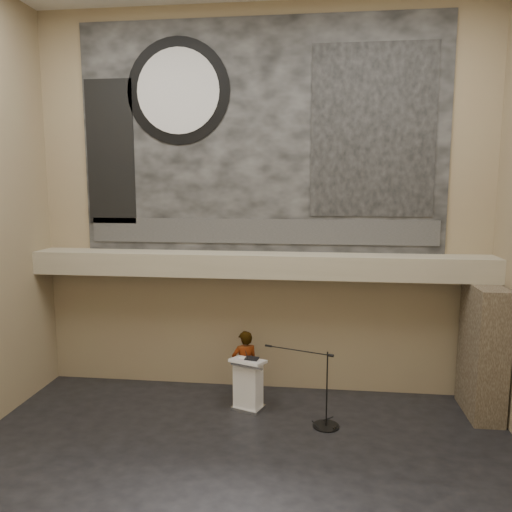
# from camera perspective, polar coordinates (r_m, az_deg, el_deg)

# --- Properties ---
(floor) EXTENTS (10.00, 10.00, 0.00)m
(floor) POSITION_cam_1_polar(r_m,az_deg,el_deg) (8.58, -2.81, -25.01)
(floor) COLOR black
(floor) RESTS_ON ground
(wall_back) EXTENTS (10.00, 0.02, 8.50)m
(wall_back) POSITION_cam_1_polar(r_m,az_deg,el_deg) (11.14, 0.49, 5.95)
(wall_back) COLOR #8A7457
(wall_back) RESTS_ON floor
(wall_front) EXTENTS (10.00, 0.02, 8.50)m
(wall_front) POSITION_cam_1_polar(r_m,az_deg,el_deg) (3.33, -14.93, 0.03)
(wall_front) COLOR #8A7457
(wall_front) RESTS_ON floor
(soffit) EXTENTS (10.00, 0.80, 0.50)m
(soffit) POSITION_cam_1_polar(r_m,az_deg,el_deg) (10.88, 0.25, -1.00)
(soffit) COLOR gray
(soffit) RESTS_ON wall_back
(sprinkler_left) EXTENTS (0.04, 0.04, 0.06)m
(sprinkler_left) POSITION_cam_1_polar(r_m,az_deg,el_deg) (11.17, -7.96, -2.29)
(sprinkler_left) COLOR #B2893D
(sprinkler_left) RESTS_ON soffit
(sprinkler_right) EXTENTS (0.04, 0.04, 0.06)m
(sprinkler_right) POSITION_cam_1_polar(r_m,az_deg,el_deg) (10.83, 10.27, -2.68)
(sprinkler_right) COLOR #B2893D
(sprinkler_right) RESTS_ON soffit
(banner) EXTENTS (8.00, 0.05, 5.00)m
(banner) POSITION_cam_1_polar(r_m,az_deg,el_deg) (11.14, 0.49, 13.41)
(banner) COLOR black
(banner) RESTS_ON wall_back
(banner_text_strip) EXTENTS (7.76, 0.02, 0.55)m
(banner_text_strip) POSITION_cam_1_polar(r_m,az_deg,el_deg) (11.11, 0.45, 2.84)
(banner_text_strip) COLOR #303030
(banner_text_strip) RESTS_ON banner
(banner_clock_rim) EXTENTS (2.30, 0.02, 2.30)m
(banner_clock_rim) POSITION_cam_1_polar(r_m,az_deg,el_deg) (11.57, -8.89, 18.12)
(banner_clock_rim) COLOR black
(banner_clock_rim) RESTS_ON banner
(banner_clock_face) EXTENTS (1.84, 0.02, 1.84)m
(banner_clock_face) POSITION_cam_1_polar(r_m,az_deg,el_deg) (11.56, -8.92, 18.13)
(banner_clock_face) COLOR silver
(banner_clock_face) RESTS_ON banner
(banner_building_print) EXTENTS (2.60, 0.02, 3.60)m
(banner_building_print) POSITION_cam_1_polar(r_m,az_deg,el_deg) (11.11, 13.23, 13.73)
(banner_building_print) COLOR black
(banner_building_print) RESTS_ON banner
(banner_brick_print) EXTENTS (1.10, 0.02, 3.20)m
(banner_brick_print) POSITION_cam_1_polar(r_m,az_deg,el_deg) (11.95, -16.30, 11.30)
(banner_brick_print) COLOR black
(banner_brick_print) RESTS_ON banner
(stone_pier) EXTENTS (0.60, 1.40, 2.70)m
(stone_pier) POSITION_cam_1_polar(r_m,az_deg,el_deg) (11.28, 24.50, -9.79)
(stone_pier) COLOR #403427
(stone_pier) RESTS_ON floor
(lectern) EXTENTS (0.80, 0.69, 1.13)m
(lectern) POSITION_cam_1_polar(r_m,az_deg,el_deg) (10.74, -0.90, -14.46)
(lectern) COLOR silver
(lectern) RESTS_ON floor
(binder) EXTENTS (0.30, 0.26, 0.04)m
(binder) POSITION_cam_1_polar(r_m,az_deg,el_deg) (10.52, -0.49, -11.66)
(binder) COLOR black
(binder) RESTS_ON lectern
(papers) EXTENTS (0.25, 0.32, 0.00)m
(papers) POSITION_cam_1_polar(r_m,az_deg,el_deg) (10.54, -1.42, -11.70)
(papers) COLOR silver
(papers) RESTS_ON lectern
(speaker_person) EXTENTS (0.68, 0.56, 1.58)m
(speaker_person) POSITION_cam_1_polar(r_m,az_deg,el_deg) (11.04, -1.29, -12.49)
(speaker_person) COLOR beige
(speaker_person) RESTS_ON floor
(mic_stand) EXTENTS (1.50, 0.69, 1.52)m
(mic_stand) POSITION_cam_1_polar(r_m,az_deg,el_deg) (10.30, 7.76, -17.53)
(mic_stand) COLOR black
(mic_stand) RESTS_ON floor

